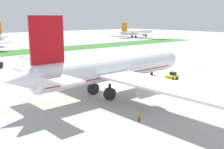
# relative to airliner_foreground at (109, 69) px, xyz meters

# --- Properties ---
(ground_plane) EXTENTS (600.00, 600.00, 0.00)m
(ground_plane) POSITION_rel_airliner_foreground_xyz_m (-1.13, 0.33, -6.52)
(ground_plane) COLOR #ADAAA5
(ground_plane) RESTS_ON ground
(apron_taxi_line) EXTENTS (280.00, 0.36, 0.01)m
(apron_taxi_line) POSITION_rel_airliner_foreground_xyz_m (-1.13, 3.67, -6.52)
(apron_taxi_line) COLOR yellow
(apron_taxi_line) RESTS_ON ground
(airliner_foreground) EXTENTS (51.09, 79.32, 19.24)m
(airliner_foreground) POSITION_rel_airliner_foreground_xyz_m (0.00, 0.00, 0.00)
(airliner_foreground) COLOR white
(airliner_foreground) RESTS_ON ground
(pushback_tug) EXTENTS (5.49, 2.76, 2.24)m
(pushback_tug) POSITION_rel_airliner_foreground_xyz_m (25.86, 1.04, -5.51)
(pushback_tug) COLOR yellow
(pushback_tug) RESTS_ON ground
(ground_crew_wingwalker_port) EXTENTS (0.60, 0.28, 1.72)m
(ground_crew_wingwalker_port) POSITION_rel_airliner_foreground_xyz_m (-6.85, -17.23, -5.48)
(ground_crew_wingwalker_port) COLOR black
(ground_crew_wingwalker_port) RESTS_ON ground
(ground_crew_marshaller_front) EXTENTS (0.59, 0.38, 1.74)m
(ground_crew_marshaller_front) POSITION_rel_airliner_foreground_xyz_m (16.10, -6.43, -5.47)
(ground_crew_marshaller_front) COLOR black
(ground_crew_marshaller_front) RESTS_ON ground
(service_truck_fuel_bowser) EXTENTS (5.76, 2.94, 3.23)m
(service_truck_fuel_bowser) POSITION_rel_airliner_foreground_xyz_m (49.52, 34.84, -4.81)
(service_truck_fuel_bowser) COLOR white
(service_truck_fuel_bowser) RESTS_ON ground
(parked_airliner_far_right) EXTENTS (45.50, 72.62, 14.20)m
(parked_airliner_far_right) POSITION_rel_airliner_foreground_xyz_m (144.06, 138.22, -1.70)
(parked_airliner_far_right) COLOR white
(parked_airliner_far_right) RESTS_ON ground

